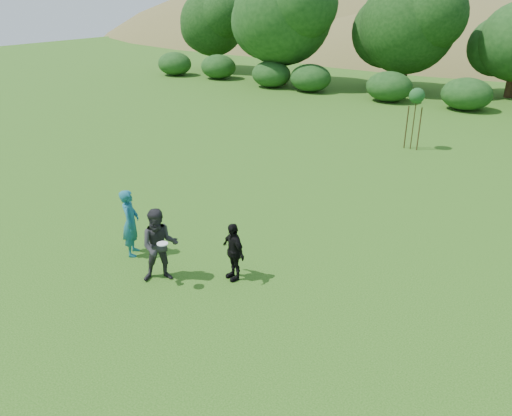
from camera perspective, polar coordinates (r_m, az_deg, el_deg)
The scene contains 7 objects.
ground at distance 12.76m, azimuth -7.40°, elevation -9.10°, with size 120.00×120.00×0.00m, color #19470C.
player_teal at distance 14.20m, azimuth -14.15°, elevation -1.64°, with size 0.70×0.46×1.93m, color #185D70.
player_grey at distance 12.77m, azimuth -10.96°, elevation -4.24°, with size 0.95×0.74×1.96m, color #28272A.
player_black at distance 12.70m, azimuth -2.61°, elevation -4.97°, with size 0.91×0.38×1.56m, color black.
frisbee at distance 12.23m, azimuth -10.64°, elevation -4.03°, with size 0.27×0.27×0.03m.
sapling at distance 24.21m, azimuth 17.89°, elevation 11.94°, with size 0.70×0.70×2.85m.
hillside at distance 79.18m, azimuth 26.39°, elevation 7.37°, with size 150.00×72.00×52.00m.
Camera 1 is at (7.12, -8.08, 6.84)m, focal length 35.00 mm.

